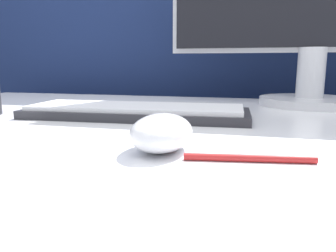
% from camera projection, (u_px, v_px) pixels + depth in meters
% --- Properties ---
extents(partition_panel, '(5.00, 0.03, 1.30)m').
position_uv_depth(partition_panel, '(232.00, 116.00, 1.14)').
color(partition_panel, navy).
rests_on(partition_panel, ground_plane).
extents(computer_mouse_near, '(0.08, 0.10, 0.04)m').
position_uv_depth(computer_mouse_near, '(162.00, 133.00, 0.39)').
color(computer_mouse_near, white).
rests_on(computer_mouse_near, desk).
extents(keyboard, '(0.44, 0.16, 0.02)m').
position_uv_depth(keyboard, '(136.00, 111.00, 0.63)').
color(keyboard, '#28282D').
rests_on(keyboard, desk).
extents(pen, '(0.14, 0.03, 0.01)m').
position_uv_depth(pen, '(249.00, 158.00, 0.35)').
color(pen, red).
rests_on(pen, desk).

